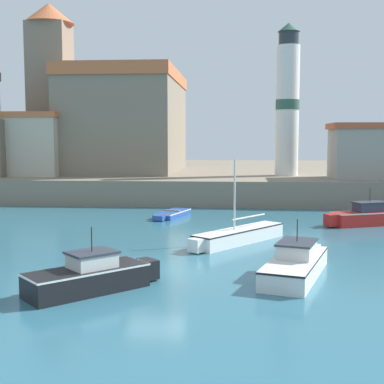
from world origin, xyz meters
TOP-DOWN VIEW (x-y plane):
  - ground_plane at (0.00, 0.00)m, footprint 200.00×200.00m
  - quay_seawall at (0.00, 40.27)m, footprint 120.00×40.00m
  - dinghy_blue_0 at (-1.17, 15.24)m, footprint 2.44×4.34m
  - motorboat_white_1 at (5.81, -0.37)m, footprint 3.37×6.49m
  - motorboat_black_2 at (-1.91, -3.18)m, footprint 4.62×4.53m
  - motorboat_red_3 at (12.03, 12.87)m, footprint 6.12×3.32m
  - sailboat_white_4 at (3.50, 6.23)m, footprint 5.07×6.10m
  - church at (-8.89, 33.33)m, footprint 15.15×17.44m
  - lighthouse at (8.00, 27.71)m, footprint 2.15×2.15m
  - harbor_shed_mid_row at (-16.00, 26.16)m, footprint 7.15×4.65m

SIDE VIEW (x-z plane):
  - ground_plane at x=0.00m, z-range 0.00..0.00m
  - dinghy_blue_0 at x=-1.17m, z-range -0.02..0.47m
  - sailboat_white_4 at x=3.50m, z-range -1.82..2.66m
  - motorboat_white_1 at x=5.81m, z-range -0.63..1.68m
  - motorboat_black_2 at x=-1.91m, z-range -0.62..1.76m
  - motorboat_red_3 at x=12.03m, z-range -0.63..1.78m
  - quay_seawall at x=0.00m, z-range 0.00..2.11m
  - harbor_shed_mid_row at x=-16.00m, z-range 2.14..7.91m
  - church at x=-8.89m, z-range -0.64..16.08m
  - lighthouse at x=8.00m, z-range 1.92..15.65m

